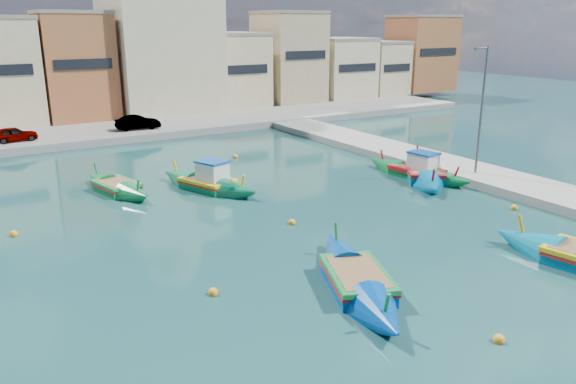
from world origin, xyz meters
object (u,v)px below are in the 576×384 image
object	(u,v)px
luzzu_blue_south	(357,282)
luzzu_blue_cabin	(208,184)
church_block	(159,32)
luzzu_turquoise_cabin	(417,172)
luzzu_cyan_mid	(424,175)
quay_street_lamp	(481,110)
luzzu_green	(117,188)

from	to	relation	value
luzzu_blue_south	luzzu_blue_cabin	bearing A→B (deg)	87.61
church_block	luzzu_turquoise_cabin	bearing A→B (deg)	-80.99
church_block	luzzu_turquoise_cabin	xyz separation A→B (m)	(5.01, -31.58, -8.10)
church_block	luzzu_cyan_mid	xyz separation A→B (m)	(5.00, -32.18, -8.14)
church_block	luzzu_blue_cabin	distance (m)	29.28
quay_street_lamp	luzzu_blue_south	world-z (taller)	quay_street_lamp
luzzu_blue_south	luzzu_cyan_mid	bearing A→B (deg)	36.58
luzzu_blue_cabin	luzzu_cyan_mid	xyz separation A→B (m)	(12.22, -4.98, -0.07)
luzzu_turquoise_cabin	luzzu_blue_south	world-z (taller)	luzzu_turquoise_cabin
luzzu_blue_cabin	luzzu_blue_south	world-z (taller)	luzzu_blue_cabin
quay_street_lamp	luzzu_blue_cabin	xyz separation A→B (m)	(-14.66, 6.80, -4.01)
luzzu_cyan_mid	quay_street_lamp	bearing A→B (deg)	-36.61
quay_street_lamp	luzzu_blue_cabin	bearing A→B (deg)	155.12
luzzu_cyan_mid	luzzu_blue_south	distance (m)	15.97
luzzu_blue_cabin	luzzu_blue_south	distance (m)	14.52
church_block	luzzu_green	xyz separation A→B (m)	(-11.86, -24.93, -8.18)
luzzu_cyan_mid	luzzu_green	xyz separation A→B (m)	(-16.86, 7.25, -0.03)
quay_street_lamp	luzzu_turquoise_cabin	world-z (taller)	quay_street_lamp
luzzu_turquoise_cabin	luzzu_cyan_mid	size ratio (longest dim) A/B	1.01
luzzu_blue_cabin	luzzu_blue_south	bearing A→B (deg)	-92.39
church_block	luzzu_green	world-z (taller)	church_block
luzzu_turquoise_cabin	quay_street_lamp	bearing A→B (deg)	-44.76
luzzu_turquoise_cabin	luzzu_blue_south	bearing A→B (deg)	-141.73
luzzu_turquoise_cabin	luzzu_blue_cabin	world-z (taller)	luzzu_blue_cabin
quay_street_lamp	luzzu_cyan_mid	bearing A→B (deg)	143.39
church_block	luzzu_blue_cabin	size ratio (longest dim) A/B	2.45
church_block	luzzu_cyan_mid	bearing A→B (deg)	-81.17
quay_street_lamp	luzzu_green	world-z (taller)	quay_street_lamp
church_block	luzzu_cyan_mid	world-z (taller)	church_block
luzzu_green	luzzu_turquoise_cabin	bearing A→B (deg)	-21.52
quay_street_lamp	luzzu_blue_south	xyz separation A→B (m)	(-15.27, -7.70, -4.08)
luzzu_green	luzzu_blue_south	distance (m)	17.25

